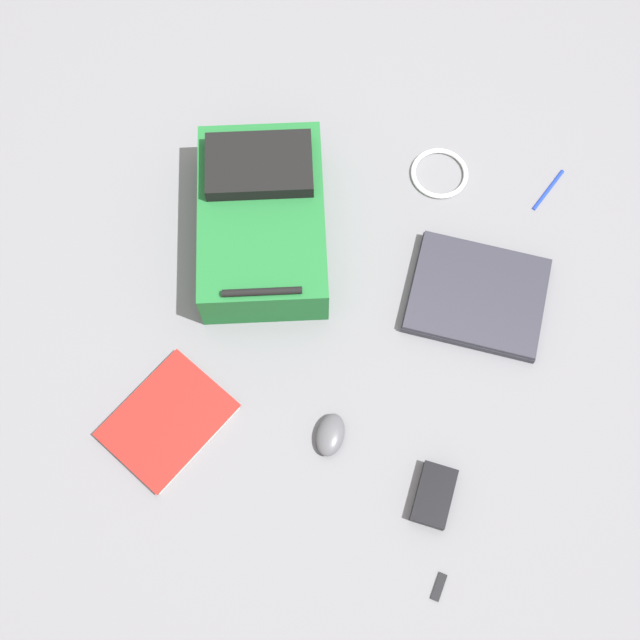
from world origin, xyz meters
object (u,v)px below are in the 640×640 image
at_px(book_comic, 168,421).
at_px(computer_mouse, 330,435).
at_px(power_brick, 434,495).
at_px(pen_black, 549,189).
at_px(usb_stick, 439,587).
at_px(cable_coil, 439,173).
at_px(laptop, 477,295).
at_px(backpack, 262,218).

height_order(book_comic, computer_mouse, computer_mouse).
bearing_deg(power_brick, pen_black, -91.91).
distance_m(power_brick, usb_stick, 0.19).
bearing_deg(cable_coil, laptop, 123.18).
relative_size(cable_coil, power_brick, 1.11).
relative_size(backpack, laptop, 1.57).
height_order(computer_mouse, cable_coil, computer_mouse).
relative_size(pen_black, usb_stick, 2.42).
distance_m(book_comic, usb_stick, 0.68).
bearing_deg(backpack, pen_black, -149.20).
height_order(backpack, book_comic, backpack).
height_order(laptop, computer_mouse, computer_mouse).
bearing_deg(cable_coil, pen_black, -168.02).
distance_m(laptop, cable_coil, 0.34).
relative_size(backpack, usb_stick, 9.38).
bearing_deg(pen_black, computer_mouse, 70.18).
distance_m(laptop, usb_stick, 0.66).
height_order(computer_mouse, pen_black, computer_mouse).
distance_m(cable_coil, power_brick, 0.80).
xyz_separation_m(laptop, book_comic, (0.55, 0.54, -0.00)).
relative_size(laptop, computer_mouse, 3.52).
relative_size(backpack, book_comic, 1.70).
height_order(laptop, power_brick, laptop).
xyz_separation_m(computer_mouse, cable_coil, (-0.01, -0.72, -0.01)).
bearing_deg(usb_stick, book_comic, -9.50).
bearing_deg(usb_stick, laptop, -79.31).
bearing_deg(computer_mouse, usb_stick, 138.86).
bearing_deg(backpack, book_comic, 88.47).
bearing_deg(pen_black, usb_stick, 92.45).
bearing_deg(book_comic, pen_black, -125.49).
bearing_deg(laptop, book_comic, 44.41).
relative_size(computer_mouse, power_brick, 0.75).
distance_m(power_brick, pen_black, 0.82).
bearing_deg(book_comic, usb_stick, 170.50).
height_order(laptop, usb_stick, laptop).
bearing_deg(laptop, power_brick, 96.30).
xyz_separation_m(backpack, laptop, (-0.53, -0.02, -0.06)).
bearing_deg(cable_coil, power_brick, 107.46).
height_order(backpack, cable_coil, backpack).
xyz_separation_m(cable_coil, usb_stick, (-0.31, 0.93, -0.00)).
distance_m(backpack, power_brick, 0.74).
distance_m(computer_mouse, cable_coil, 0.72).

